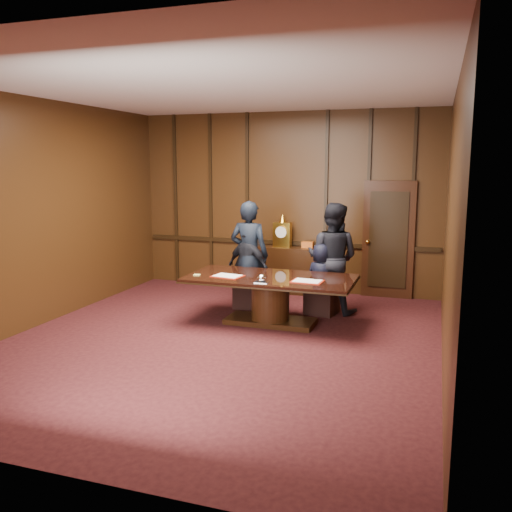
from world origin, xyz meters
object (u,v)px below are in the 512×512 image
Objects in this scene: signatory_right at (322,279)px; witness_left at (249,255)px; sideboard at (282,268)px; conference_table at (270,292)px; witness_right at (332,258)px; signatory_left at (248,267)px.

signatory_right is 0.64× the size of witness_left.
sideboard is 1.44m from witness_left.
witness_right is (0.78, 1.00, 0.42)m from conference_table.
witness_left is at bearing -99.13° from sideboard.
signatory_left is 1.31m from signatory_right.
witness_right is (0.13, 0.20, 0.33)m from signatory_right.
signatory_right is at bearing -178.89° from witness_left.
witness_right reaches higher than sideboard.
conference_table is at bearing 148.52° from signatory_left.
conference_table is 1.04m from signatory_right.
witness_left reaches higher than witness_right.
witness_left is at bearing -126.83° from signatory_left.
sideboard is at bearing -97.59° from witness_left.
witness_right reaches higher than conference_table.
conference_table is 1.39× the size of witness_left.
signatory_left is (-0.65, 0.80, 0.21)m from conference_table.
witness_right is at bearing -43.85° from sideboard.
signatory_right is 0.65× the size of witness_right.
sideboard is at bearing 100.97° from conference_table.
signatory_left is (-0.23, -1.36, 0.24)m from sideboard.
witness_left reaches higher than conference_table.
signatory_right is (0.65, 0.80, 0.10)m from conference_table.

